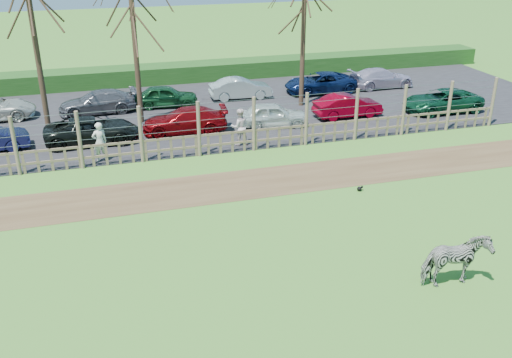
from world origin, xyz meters
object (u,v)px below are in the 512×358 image
object	(u,v)px
visitor_b	(240,127)
car_9	(98,102)
tree_mid	(134,27)
car_12	(320,83)
tree_right	(304,10)
car_5	(348,106)
car_2	(92,130)
car_11	(241,88)
zebra	(456,261)
car_4	(273,115)
car_3	(185,120)
visitor_a	(100,142)
car_13	(381,78)
car_6	(442,101)
crow	(360,189)
tree_left	(32,18)
car_10	(166,96)

from	to	relation	value
visitor_b	car_9	world-z (taller)	visitor_b
tree_mid	car_12	bearing A→B (deg)	13.81
tree_right	car_5	distance (m)	5.57
tree_right	car_2	world-z (taller)	tree_right
tree_mid	car_11	size ratio (longest dim) A/B	1.87
zebra	car_4	world-z (taller)	zebra
car_2	car_3	bearing A→B (deg)	-86.14
zebra	visitor_a	xyz separation A→B (m)	(-9.18, 12.38, 0.11)
zebra	car_13	world-z (taller)	zebra
car_6	car_3	bearing A→B (deg)	-91.92
visitor_a	tree_right	bearing A→B (deg)	-166.49
zebra	car_2	size ratio (longest dim) A/B	0.43
car_6	car_11	size ratio (longest dim) A/B	1.19
car_6	crow	bearing A→B (deg)	-47.08
crow	visitor_a	bearing A→B (deg)	147.99
tree_left	tree_mid	bearing A→B (deg)	12.53
visitor_a	visitor_b	xyz separation A→B (m)	(6.25, 0.24, 0.00)
visitor_b	car_2	world-z (taller)	visitor_b
zebra	car_5	distance (m)	15.56
visitor_a	car_2	world-z (taller)	visitor_a
car_10	tree_right	bearing A→B (deg)	-96.62
visitor_b	car_3	xyz separation A→B (m)	(-2.13, 2.46, -0.26)
car_10	car_11	size ratio (longest dim) A/B	0.97
car_6	car_10	world-z (taller)	same
tree_left	car_2	bearing A→B (deg)	-37.18
visitor_b	car_2	size ratio (longest dim) A/B	0.40
car_10	car_11	distance (m)	4.47
tree_mid	car_12	size ratio (longest dim) A/B	1.58
car_11	car_12	distance (m)	4.98
zebra	car_2	world-z (taller)	zebra
tree_right	car_2	distance (m)	12.74
visitor_a	car_13	world-z (taller)	visitor_a
crow	car_9	size ratio (longest dim) A/B	0.06
tree_mid	zebra	xyz separation A→B (m)	(6.97, -17.31, -4.08)
crow	car_5	size ratio (longest dim) A/B	0.07
car_13	car_3	bearing A→B (deg)	109.06
tree_right	car_12	world-z (taller)	tree_right
visitor_a	car_13	xyz separation A→B (m)	(17.37, 7.67, -0.26)
car_11	zebra	bearing A→B (deg)	-176.04
car_3	car_9	size ratio (longest dim) A/B	1.00
tree_mid	car_9	xyz separation A→B (m)	(-2.08, 2.22, -4.23)
visitor_a	car_10	xyz separation A→B (m)	(3.82, 7.29, -0.26)
car_5	car_13	size ratio (longest dim) A/B	0.88
car_11	car_10	bearing A→B (deg)	97.07
tree_mid	car_9	size ratio (longest dim) A/B	1.65
car_4	car_5	size ratio (longest dim) A/B	0.97
car_5	car_11	world-z (taller)	same
car_2	car_10	size ratio (longest dim) A/B	1.23
tree_left	crow	distance (m)	16.25
car_12	crow	bearing A→B (deg)	-16.40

